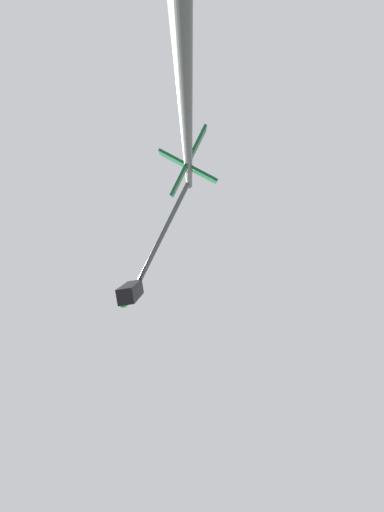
% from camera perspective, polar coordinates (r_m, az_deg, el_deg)
% --- Properties ---
extents(traffic_signal_near, '(2.58, 1.95, 6.09)m').
position_cam_1_polar(traffic_signal_near, '(3.38, -9.11, 7.19)').
color(traffic_signal_near, '#474C47').
rests_on(traffic_signal_near, ground_plane).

